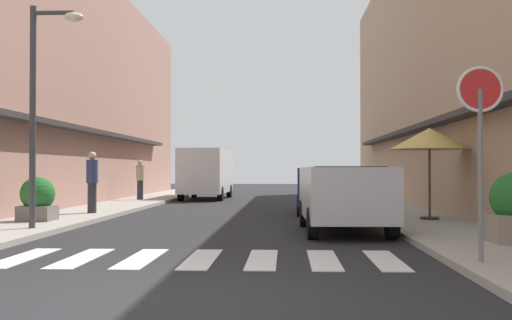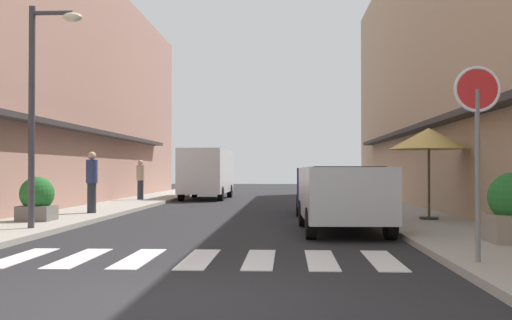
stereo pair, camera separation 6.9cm
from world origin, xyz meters
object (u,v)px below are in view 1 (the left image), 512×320
street_lamp (42,91)px  pedestrian_walking_near (92,180)px  round_street_sign (480,112)px  planter_midblock (38,199)px  delivery_van (206,170)px  pedestrian_walking_far (140,179)px  cafe_umbrella (429,139)px  parked_car_near (344,191)px  parked_car_mid (326,185)px

street_lamp → pedestrian_walking_near: 5.18m
round_street_sign → planter_midblock: size_ratio=2.47×
delivery_van → pedestrian_walking_far: bearing=-128.2°
round_street_sign → pedestrian_walking_far: size_ratio=1.61×
cafe_umbrella → planter_midblock: 10.10m
parked_car_near → street_lamp: 7.03m
round_street_sign → pedestrian_walking_near: size_ratio=1.50×
parked_car_near → pedestrian_walking_near: (-7.02, 4.15, 0.16)m
parked_car_near → parked_car_mid: 5.87m
pedestrian_walking_near → cafe_umbrella: bearing=114.2°
street_lamp → round_street_sign: bearing=-29.6°
parked_car_mid → street_lamp: 9.53m
cafe_umbrella → delivery_van: bearing=119.7°
pedestrian_walking_far → pedestrian_walking_near: bearing=-131.3°
parked_car_mid → delivery_van: size_ratio=0.74×
pedestrian_walking_near → round_street_sign: bearing=77.6°
parked_car_mid → delivery_van: (-5.07, 9.51, 0.49)m
parked_car_near → round_street_sign: (1.41, -5.17, 1.29)m
delivery_van → pedestrian_walking_near: (-1.96, -11.23, -0.32)m
cafe_umbrella → planter_midblock: bearing=-174.7°
street_lamp → planter_midblock: 3.27m
planter_midblock → pedestrian_walking_far: 10.92m
round_street_sign → pedestrian_walking_near: (-8.43, 9.32, -1.12)m
pedestrian_walking_near → pedestrian_walking_far: bearing=-141.1°
street_lamp → delivery_van: bearing=84.3°
parked_car_near → delivery_van: 16.19m
delivery_van → planter_midblock: size_ratio=4.92×
parked_car_near → delivery_van: bearing=108.2°
pedestrian_walking_near → pedestrian_walking_far: pedestrian_walking_near is taller
parked_car_near → delivery_van: delivery_van is taller
planter_midblock → pedestrian_walking_near: size_ratio=0.61×
street_lamp → planter_midblock: size_ratio=4.42×
parked_car_near → planter_midblock: 7.65m
parked_car_near → round_street_sign: 5.51m
street_lamp → pedestrian_walking_far: street_lamp is taller
pedestrian_walking_far → parked_car_mid: bearing=-85.2°
parked_car_mid → pedestrian_walking_near: (-7.02, -1.72, 0.16)m
parked_car_near → planter_midblock: size_ratio=3.97×
street_lamp → pedestrian_walking_near: size_ratio=2.69×
delivery_van → cafe_umbrella: 15.11m
street_lamp → planter_midblock: bearing=114.2°
parked_car_near → pedestrian_walking_far: size_ratio=2.59×
round_street_sign → cafe_umbrella: size_ratio=1.16×
pedestrian_walking_far → street_lamp: bearing=-130.9°
street_lamp → pedestrian_walking_far: (-0.87, 12.86, -2.13)m
delivery_van → planter_midblock: 14.26m
street_lamp → cafe_umbrella: size_ratio=2.07×
pedestrian_walking_far → cafe_umbrella: bearing=-90.0°
parked_car_mid → street_lamp: bearing=-135.8°
cafe_umbrella → pedestrian_walking_far: bearing=134.8°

